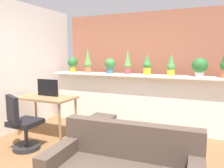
{
  "coord_description": "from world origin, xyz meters",
  "views": [
    {
      "loc": [
        1.38,
        -2.45,
        1.55
      ],
      "look_at": [
        -0.24,
        1.15,
        1.02
      ],
      "focal_mm": 35.8,
      "sensor_mm": 36.0,
      "label": 1
    }
  ],
  "objects_px": {
    "office_chair": "(22,127)",
    "desk": "(46,101)",
    "potted_plant_6": "(200,66)",
    "potted_plant_1": "(88,61)",
    "side_cube_shelf": "(101,130)",
    "tv_monitor": "(48,88)",
    "potted_plant_0": "(73,63)",
    "potted_plant_3": "(128,62)",
    "potted_plant_4": "(147,65)",
    "potted_plant_5": "(171,65)",
    "potted_plant_2": "(110,65)"
  },
  "relations": [
    {
      "from": "potted_plant_3",
      "to": "potted_plant_6",
      "type": "relative_size",
      "value": 1.52
    },
    {
      "from": "office_chair",
      "to": "desk",
      "type": "bearing_deg",
      "value": 99.02
    },
    {
      "from": "potted_plant_6",
      "to": "potted_plant_3",
      "type": "bearing_deg",
      "value": 179.69
    },
    {
      "from": "tv_monitor",
      "to": "office_chair",
      "type": "height_order",
      "value": "tv_monitor"
    },
    {
      "from": "potted_plant_6",
      "to": "potted_plant_5",
      "type": "bearing_deg",
      "value": -178.09
    },
    {
      "from": "potted_plant_0",
      "to": "office_chair",
      "type": "bearing_deg",
      "value": -82.13
    },
    {
      "from": "potted_plant_0",
      "to": "potted_plant_5",
      "type": "xyz_separation_m",
      "value": [
        2.27,
        -0.01,
        -0.0
      ]
    },
    {
      "from": "potted_plant_5",
      "to": "side_cube_shelf",
      "type": "height_order",
      "value": "potted_plant_5"
    },
    {
      "from": "potted_plant_5",
      "to": "tv_monitor",
      "type": "height_order",
      "value": "potted_plant_5"
    },
    {
      "from": "potted_plant_1",
      "to": "potted_plant_6",
      "type": "height_order",
      "value": "potted_plant_1"
    },
    {
      "from": "potted_plant_0",
      "to": "potted_plant_1",
      "type": "height_order",
      "value": "potted_plant_1"
    },
    {
      "from": "potted_plant_5",
      "to": "potted_plant_6",
      "type": "relative_size",
      "value": 1.21
    },
    {
      "from": "potted_plant_4",
      "to": "office_chair",
      "type": "distance_m",
      "value": 2.56
    },
    {
      "from": "potted_plant_3",
      "to": "potted_plant_5",
      "type": "bearing_deg",
      "value": -1.6
    },
    {
      "from": "potted_plant_2",
      "to": "office_chair",
      "type": "distance_m",
      "value": 2.17
    },
    {
      "from": "potted_plant_3",
      "to": "office_chair",
      "type": "distance_m",
      "value": 2.39
    },
    {
      "from": "tv_monitor",
      "to": "side_cube_shelf",
      "type": "xyz_separation_m",
      "value": [
        1.19,
        -0.07,
        -0.66
      ]
    },
    {
      "from": "potted_plant_2",
      "to": "potted_plant_6",
      "type": "relative_size",
      "value": 0.94
    },
    {
      "from": "potted_plant_6",
      "to": "desk",
      "type": "xyz_separation_m",
      "value": [
        -2.65,
        -1.13,
        -0.66
      ]
    },
    {
      "from": "potted_plant_4",
      "to": "tv_monitor",
      "type": "bearing_deg",
      "value": -149.17
    },
    {
      "from": "potted_plant_4",
      "to": "side_cube_shelf",
      "type": "bearing_deg",
      "value": -114.51
    },
    {
      "from": "potted_plant_0",
      "to": "potted_plant_3",
      "type": "xyz_separation_m",
      "value": [
        1.37,
        0.02,
        0.05
      ]
    },
    {
      "from": "potted_plant_4",
      "to": "desk",
      "type": "distance_m",
      "value": 2.1
    },
    {
      "from": "desk",
      "to": "tv_monitor",
      "type": "height_order",
      "value": "tv_monitor"
    },
    {
      "from": "potted_plant_2",
      "to": "potted_plant_0",
      "type": "bearing_deg",
      "value": 178.75
    },
    {
      "from": "potted_plant_1",
      "to": "office_chair",
      "type": "relative_size",
      "value": 0.6
    },
    {
      "from": "potted_plant_6",
      "to": "side_cube_shelf",
      "type": "bearing_deg",
      "value": -142.71
    },
    {
      "from": "potted_plant_6",
      "to": "potted_plant_1",
      "type": "bearing_deg",
      "value": -179.26
    },
    {
      "from": "potted_plant_1",
      "to": "potted_plant_4",
      "type": "bearing_deg",
      "value": -0.73
    },
    {
      "from": "potted_plant_6",
      "to": "side_cube_shelf",
      "type": "xyz_separation_m",
      "value": [
        -1.48,
        -1.12,
        -1.08
      ]
    },
    {
      "from": "potted_plant_1",
      "to": "tv_monitor",
      "type": "height_order",
      "value": "potted_plant_1"
    },
    {
      "from": "potted_plant_4",
      "to": "desk",
      "type": "xyz_separation_m",
      "value": [
        -1.67,
        -1.09,
        -0.67
      ]
    },
    {
      "from": "potted_plant_0",
      "to": "tv_monitor",
      "type": "relative_size",
      "value": 0.75
    },
    {
      "from": "potted_plant_3",
      "to": "office_chair",
      "type": "relative_size",
      "value": 0.59
    },
    {
      "from": "potted_plant_2",
      "to": "potted_plant_5",
      "type": "relative_size",
      "value": 0.77
    },
    {
      "from": "potted_plant_5",
      "to": "potted_plant_2",
      "type": "bearing_deg",
      "value": -179.47
    },
    {
      "from": "desk",
      "to": "office_chair",
      "type": "xyz_separation_m",
      "value": [
        0.11,
        -0.72,
        -0.28
      ]
    },
    {
      "from": "potted_plant_6",
      "to": "desk",
      "type": "bearing_deg",
      "value": -156.86
    },
    {
      "from": "potted_plant_5",
      "to": "side_cube_shelf",
      "type": "distance_m",
      "value": 1.82
    },
    {
      "from": "potted_plant_1",
      "to": "potted_plant_5",
      "type": "distance_m",
      "value": 1.84
    },
    {
      "from": "potted_plant_1",
      "to": "potted_plant_4",
      "type": "xyz_separation_m",
      "value": [
        1.38,
        -0.02,
        -0.05
      ]
    },
    {
      "from": "potted_plant_1",
      "to": "side_cube_shelf",
      "type": "relative_size",
      "value": 1.09
    },
    {
      "from": "office_chair",
      "to": "side_cube_shelf",
      "type": "relative_size",
      "value": 1.82
    },
    {
      "from": "potted_plant_0",
      "to": "office_chair",
      "type": "distance_m",
      "value": 2.09
    },
    {
      "from": "potted_plant_0",
      "to": "office_chair",
      "type": "xyz_separation_m",
      "value": [
        0.26,
        -1.85,
        -0.95
      ]
    },
    {
      "from": "potted_plant_4",
      "to": "desk",
      "type": "bearing_deg",
      "value": -146.91
    },
    {
      "from": "potted_plant_1",
      "to": "potted_plant_3",
      "type": "bearing_deg",
      "value": 2.32
    },
    {
      "from": "potted_plant_4",
      "to": "potted_plant_0",
      "type": "bearing_deg",
      "value": 178.73
    },
    {
      "from": "tv_monitor",
      "to": "office_chair",
      "type": "relative_size",
      "value": 0.51
    },
    {
      "from": "potted_plant_0",
      "to": "potted_plant_1",
      "type": "bearing_deg",
      "value": -3.01
    }
  ]
}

